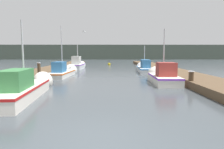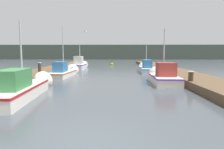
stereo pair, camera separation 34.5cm
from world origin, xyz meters
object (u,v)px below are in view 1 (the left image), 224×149
object	(u,v)px
fishing_boat_1	(162,76)
mooring_piling_0	(39,72)
fishing_boat_0	(26,87)
mooring_piling_1	(191,79)
channel_buoy	(109,64)
fishing_boat_3	(144,68)
seagull_lead	(84,32)
fishing_boat_2	(64,72)
mooring_piling_2	(172,73)
fishing_boat_4	(78,65)

from	to	relation	value
fishing_boat_1	mooring_piling_0	bearing A→B (deg)	179.05
fishing_boat_0	mooring_piling_0	distance (m)	4.99
mooring_piling_1	channel_buoy	distance (m)	23.04
fishing_boat_3	mooring_piling_0	world-z (taller)	fishing_boat_3
mooring_piling_1	seagull_lead	bearing A→B (deg)	132.26
fishing_boat_1	mooring_piling_1	bearing A→B (deg)	-60.54
fishing_boat_2	mooring_piling_1	bearing A→B (deg)	-32.00
mooring_piling_1	fishing_boat_1	bearing A→B (deg)	117.50
mooring_piling_2	channel_buoy	distance (m)	20.07
fishing_boat_3	fishing_boat_4	bearing A→B (deg)	159.14
fishing_boat_0	fishing_boat_4	bearing A→B (deg)	86.00
mooring_piling_2	fishing_boat_4	bearing A→B (deg)	128.25
fishing_boat_4	mooring_piling_0	distance (m)	11.63
fishing_boat_1	fishing_boat_3	xyz separation A→B (m)	(0.11, 8.44, -0.02)
fishing_boat_2	mooring_piling_0	bearing A→B (deg)	-99.80
fishing_boat_2	fishing_boat_3	distance (m)	9.10
fishing_boat_0	seagull_lead	world-z (taller)	seagull_lead
fishing_boat_0	mooring_piling_2	world-z (taller)	fishing_boat_0
mooring_piling_2	seagull_lead	world-z (taller)	seagull_lead
fishing_boat_2	mooring_piling_2	size ratio (longest dim) A/B	4.83
fishing_boat_0	mooring_piling_0	bearing A→B (deg)	98.15
mooring_piling_2	seagull_lead	distance (m)	9.58
fishing_boat_4	seagull_lead	world-z (taller)	seagull_lead
mooring_piling_0	channel_buoy	world-z (taller)	mooring_piling_0
seagull_lead	fishing_boat_1	bearing A→B (deg)	-123.98
fishing_boat_3	channel_buoy	xyz separation A→B (m)	(-4.00, 11.85, -0.28)
fishing_boat_1	fishing_boat_0	bearing A→B (deg)	-148.38
fishing_boat_2	seagull_lead	distance (m)	4.51
fishing_boat_1	fishing_boat_3	world-z (taller)	fishing_boat_1
mooring_piling_2	fishing_boat_1	bearing A→B (deg)	-139.37
fishing_boat_4	mooring_piling_1	world-z (taller)	fishing_boat_4
fishing_boat_4	mooring_piling_2	size ratio (longest dim) A/B	4.28
fishing_boat_1	channel_buoy	world-z (taller)	fishing_boat_1
mooring_piling_0	fishing_boat_0	bearing A→B (deg)	-77.23
fishing_boat_3	mooring_piling_2	bearing A→B (deg)	-80.51
fishing_boat_0	mooring_piling_1	size ratio (longest dim) A/B	6.23
mooring_piling_0	seagull_lead	world-z (taller)	seagull_lead
fishing_boat_3	mooring_piling_2	world-z (taller)	fishing_boat_3
channel_buoy	mooring_piling_0	bearing A→B (deg)	-104.03
fishing_boat_3	mooring_piling_1	bearing A→B (deg)	-81.14
fishing_boat_2	fishing_boat_1	bearing A→B (deg)	-24.79
mooring_piling_0	mooring_piling_1	size ratio (longest dim) A/B	1.37
fishing_boat_2	seagull_lead	size ratio (longest dim) A/B	9.85
fishing_boat_2	fishing_boat_3	xyz separation A→B (m)	(8.08, 4.19, 0.05)
fishing_boat_0	fishing_boat_1	xyz separation A→B (m)	(7.75, 4.41, -0.01)
fishing_boat_0	fishing_boat_4	size ratio (longest dim) A/B	1.30
mooring_piling_0	channel_buoy	distance (m)	20.45
channel_buoy	seagull_lead	xyz separation A→B (m)	(-2.39, -14.31, 4.03)
mooring_piling_2	mooring_piling_0	bearing A→B (deg)	-177.92
mooring_piling_0	fishing_boat_2	bearing A→B (deg)	76.92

